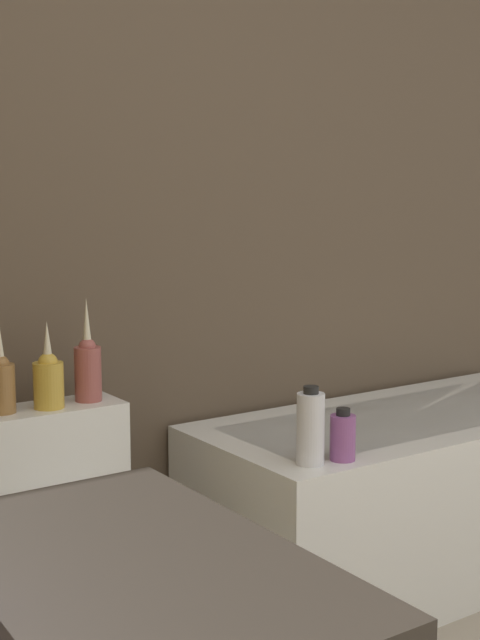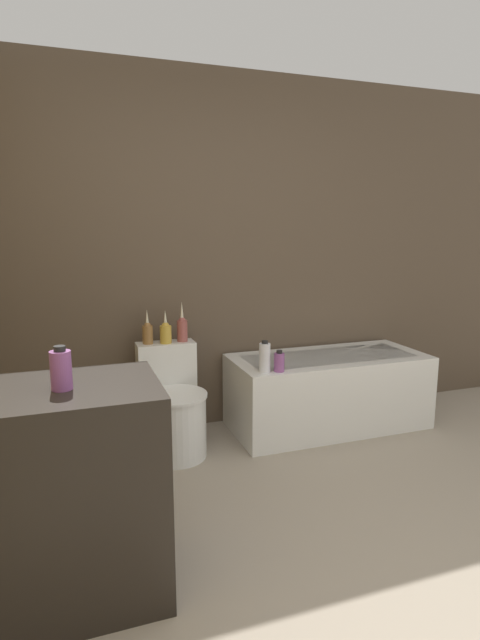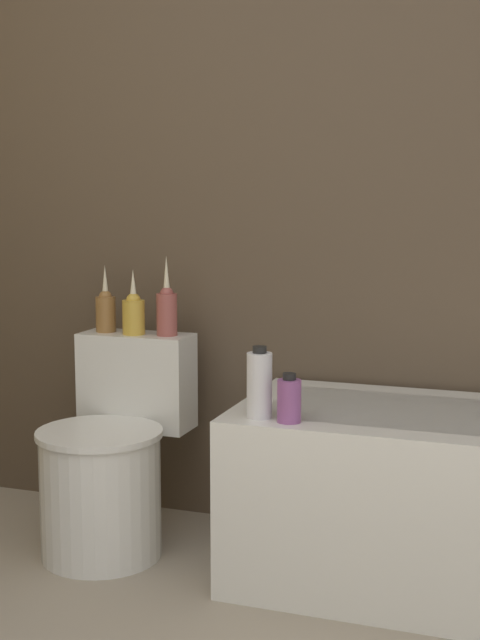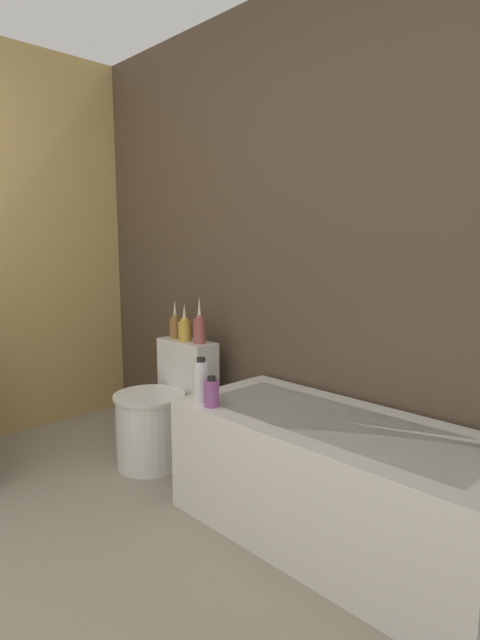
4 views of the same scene
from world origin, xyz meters
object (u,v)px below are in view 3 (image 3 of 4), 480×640
toilet (110,463)px  vase_bronze (167,309)px  shampoo_bottle_tall (259,384)px  vase_gold (106,309)px  vase_silver (134,312)px  shampoo_bottle_short (289,400)px  bathtub (476,504)px

toilet → vase_bronze: vase_bronze is taller
shampoo_bottle_tall → vase_bronze: bearing=140.7°
vase_gold → vase_bronze: size_ratio=0.86×
shampoo_bottle_tall → vase_silver: bearing=148.2°
toilet → shampoo_bottle_tall: 0.70m
vase_gold → shampoo_bottle_short: bearing=-26.6°
vase_gold → shampoo_bottle_tall: (0.71, -0.38, -0.14)m
bathtub → shampoo_bottle_tall: (-0.62, -0.23, 0.37)m
toilet → vase_silver: 0.53m
vase_gold → shampoo_bottle_short: 0.92m
vase_silver → toilet: bearing=-90.0°
vase_bronze → shampoo_bottle_tall: size_ratio=1.31×
vase_bronze → toilet: bearing=-119.3°
vase_gold → shampoo_bottle_short: size_ratio=1.67×
shampoo_bottle_tall → shampoo_bottle_short: size_ratio=1.48×
toilet → shampoo_bottle_short: (0.68, -0.19, 0.32)m
toilet → shampoo_bottle_short: size_ratio=4.93×
bathtub → shampoo_bottle_short: shampoo_bottle_short is taller
shampoo_bottle_tall → shampoo_bottle_short: 0.10m
bathtub → toilet: toilet is taller
vase_bronze → shampoo_bottle_short: bearing=-35.4°
shampoo_bottle_short → bathtub: bearing=25.8°
vase_silver → shampoo_bottle_short: size_ratio=1.60×
bathtub → vase_bronze: vase_bronze is taller
vase_gold → vase_silver: bearing=-9.1°
bathtub → shampoo_bottle_tall: 0.76m
shampoo_bottle_short → vase_silver: bearing=150.7°
vase_silver → vase_bronze: size_ratio=0.82×
bathtub → vase_silver: (-1.20, 0.13, 0.51)m
vase_bronze → shampoo_bottle_short: vase_bronze is taller
bathtub → shampoo_bottle_short: 0.67m
vase_silver → vase_gold: bearing=170.9°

